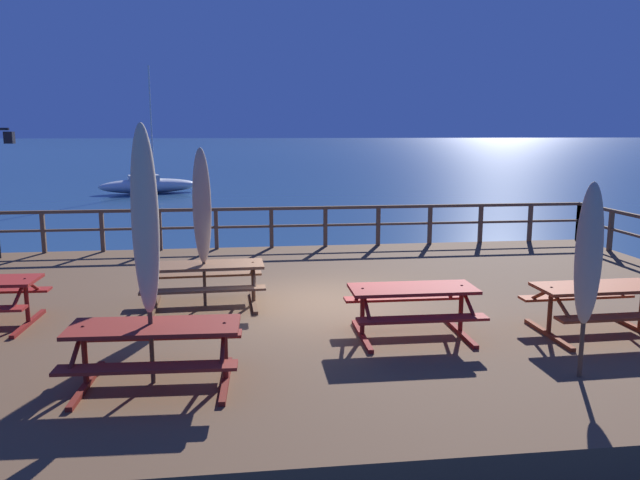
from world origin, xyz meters
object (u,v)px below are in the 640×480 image
at_px(picnic_table_front_left, 204,275).
at_px(picnic_table_back_right, 412,300).
at_px(patio_umbrella_tall_back_left, 589,255).
at_px(sailboat_distant, 149,185).
at_px(picnic_table_mid_left, 155,341).
at_px(patio_umbrella_tall_mid_right, 145,222).
at_px(picnic_table_front_right, 597,299).
at_px(patio_umbrella_tall_back_right, 202,207).

bearing_deg(picnic_table_front_left, picnic_table_back_right, -32.28).
xyz_separation_m(patio_umbrella_tall_back_left, sailboat_distant, (-9.97, 32.33, -1.83)).
bearing_deg(picnic_table_back_right, picnic_table_front_left, 147.72).
height_order(picnic_table_mid_left, sailboat_distant, sailboat_distant).
relative_size(picnic_table_front_left, patio_umbrella_tall_mid_right, 0.67).
bearing_deg(picnic_table_back_right, picnic_table_mid_left, -158.99).
distance_m(picnic_table_back_right, picnic_table_front_right, 2.83).
bearing_deg(patio_umbrella_tall_mid_right, picnic_table_front_left, 82.52).
bearing_deg(picnic_table_mid_left, patio_umbrella_tall_back_right, 83.45).
height_order(picnic_table_back_right, patio_umbrella_tall_back_left, patio_umbrella_tall_back_left).
xyz_separation_m(picnic_table_front_left, picnic_table_front_right, (6.04, -2.30, -0.01)).
xyz_separation_m(picnic_table_front_left, sailboat_distant, (-5.06, 28.48, -0.81)).
xyz_separation_m(patio_umbrella_tall_mid_right, patio_umbrella_tall_back_right, (0.45, 3.37, -0.24)).
height_order(picnic_table_front_left, sailboat_distant, sailboat_distant).
xyz_separation_m(picnic_table_back_right, patio_umbrella_tall_back_left, (1.69, -1.81, 1.02)).
relative_size(picnic_table_front_left, patio_umbrella_tall_back_right, 0.76).
relative_size(picnic_table_front_left, patio_umbrella_tall_back_left, 0.86).
distance_m(patio_umbrella_tall_back_right, sailboat_distant, 28.99).
bearing_deg(picnic_table_front_left, patio_umbrella_tall_back_right, 61.40).
height_order(patio_umbrella_tall_back_left, sailboat_distant, sailboat_distant).
bearing_deg(patio_umbrella_tall_back_right, patio_umbrella_tall_back_left, -38.20).
relative_size(picnic_table_back_right, patio_umbrella_tall_back_right, 0.68).
height_order(patio_umbrella_tall_mid_right, patio_umbrella_tall_back_right, patio_umbrella_tall_mid_right).
relative_size(picnic_table_mid_left, picnic_table_front_right, 1.10).
distance_m(picnic_table_front_right, patio_umbrella_tall_back_left, 2.17).
distance_m(patio_umbrella_tall_back_left, sailboat_distant, 33.88).
bearing_deg(patio_umbrella_tall_back_right, picnic_table_front_right, -20.97).
distance_m(picnic_table_back_right, picnic_table_mid_left, 3.87).
bearing_deg(picnic_table_mid_left, picnic_table_front_left, 83.52).
relative_size(patio_umbrella_tall_back_left, patio_umbrella_tall_back_right, 0.89).
xyz_separation_m(picnic_table_back_right, picnic_table_mid_left, (-3.61, -1.39, 0.00)).
xyz_separation_m(picnic_table_mid_left, patio_umbrella_tall_back_right, (0.39, 3.43, 1.22)).
distance_m(picnic_table_front_right, patio_umbrella_tall_mid_right, 6.73).
relative_size(picnic_table_back_right, picnic_table_front_left, 0.89).
xyz_separation_m(picnic_table_mid_left, patio_umbrella_tall_mid_right, (-0.05, 0.06, 1.46)).
bearing_deg(picnic_table_back_right, patio_umbrella_tall_back_right, 147.54).
distance_m(picnic_table_mid_left, picnic_table_front_left, 3.44).
xyz_separation_m(picnic_table_front_left, patio_umbrella_tall_mid_right, (-0.44, -3.36, 1.46)).
distance_m(patio_umbrella_tall_mid_right, patio_umbrella_tall_back_right, 3.41).
xyz_separation_m(picnic_table_front_right, patio_umbrella_tall_back_left, (-1.13, -1.55, 1.02)).
xyz_separation_m(picnic_table_back_right, picnic_table_front_left, (-3.22, 2.04, 0.01)).
distance_m(picnic_table_mid_left, picnic_table_front_right, 6.53).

